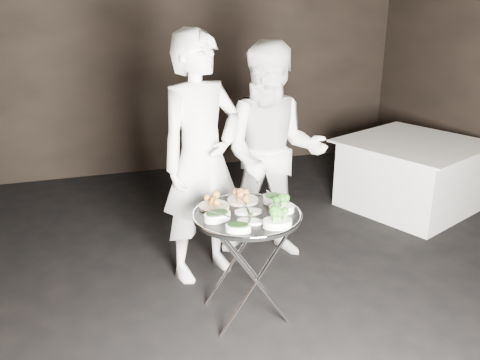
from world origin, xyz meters
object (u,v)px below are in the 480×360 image
object	(u,v)px
waiter_right	(273,154)
dining_table	(411,175)
tray_stand	(247,260)
waiter_left	(201,159)
serving_tray	(247,215)

from	to	relation	value
waiter_right	dining_table	distance (m)	1.91
tray_stand	dining_table	world-z (taller)	tray_stand
waiter_left	waiter_right	xyz separation A→B (m)	(0.63, 0.13, -0.06)
waiter_left	tray_stand	bearing A→B (deg)	-99.51
tray_stand	waiter_left	world-z (taller)	waiter_left
serving_tray	dining_table	size ratio (longest dim) A/B	0.57
tray_stand	serving_tray	bearing A→B (deg)	180.00
waiter_right	serving_tray	bearing A→B (deg)	-100.22
serving_tray	waiter_left	distance (m)	0.71
waiter_right	tray_stand	bearing A→B (deg)	-100.22
waiter_right	dining_table	bearing A→B (deg)	37.79
waiter_right	dining_table	size ratio (longest dim) A/B	1.43
waiter_right	dining_table	world-z (taller)	waiter_right
waiter_right	waiter_left	bearing A→B (deg)	-146.87
waiter_left	dining_table	size ratio (longest dim) A/B	1.51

